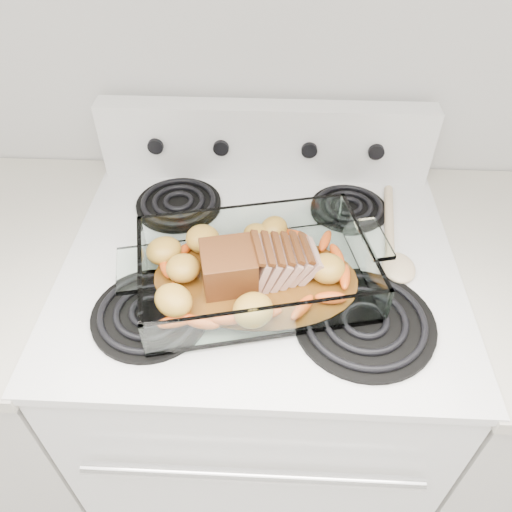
{
  "coord_description": "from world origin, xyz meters",
  "views": [
    {
      "loc": [
        0.03,
        0.93,
        1.63
      ],
      "look_at": [
        -0.01,
        1.6,
        0.99
      ],
      "focal_mm": 35.0,
      "sensor_mm": 36.0,
      "label": 1
    }
  ],
  "objects_px": {
    "electric_range": "(259,380)",
    "baking_dish": "(255,274)",
    "counter_left": "(14,374)",
    "pork_roast": "(248,265)"
  },
  "relations": [
    {
      "from": "counter_left",
      "to": "baking_dish",
      "type": "height_order",
      "value": "baking_dish"
    },
    {
      "from": "electric_range",
      "to": "counter_left",
      "type": "distance_m",
      "value": 0.67
    },
    {
      "from": "counter_left",
      "to": "pork_roast",
      "type": "height_order",
      "value": "pork_roast"
    },
    {
      "from": "counter_left",
      "to": "baking_dish",
      "type": "xyz_separation_m",
      "value": [
        0.66,
        -0.08,
        0.5
      ]
    },
    {
      "from": "electric_range",
      "to": "pork_roast",
      "type": "height_order",
      "value": "electric_range"
    },
    {
      "from": "electric_range",
      "to": "baking_dish",
      "type": "height_order",
      "value": "electric_range"
    },
    {
      "from": "counter_left",
      "to": "baking_dish",
      "type": "relative_size",
      "value": 2.24
    },
    {
      "from": "electric_range",
      "to": "counter_left",
      "type": "bearing_deg",
      "value": -179.9
    },
    {
      "from": "counter_left",
      "to": "baking_dish",
      "type": "distance_m",
      "value": 0.83
    },
    {
      "from": "pork_roast",
      "to": "counter_left",
      "type": "bearing_deg",
      "value": 162.07
    }
  ]
}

